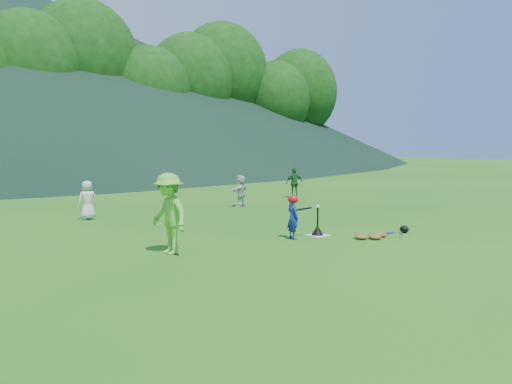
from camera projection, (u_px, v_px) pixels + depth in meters
ground at (317, 236)px, 12.44m from camera, size 120.00×120.00×0.00m
home_plate at (317, 235)px, 12.44m from camera, size 0.45×0.45×0.02m
baseball at (318, 206)px, 12.37m from camera, size 0.08×0.08×0.08m
batter_child at (293, 218)px, 11.96m from camera, size 0.33×0.43×1.04m
adult_coach at (169, 214)px, 10.34m from camera, size 0.71×1.14×1.69m
fielder_a at (88, 200)px, 15.00m from camera, size 0.59×0.40×1.18m
fielder_c at (295, 183)px, 21.05m from camera, size 0.80×0.57×1.26m
fielder_d at (241, 191)px, 18.06m from camera, size 1.12×0.76×1.16m
batting_tee at (318, 231)px, 12.43m from camera, size 0.30×0.30×0.68m
batter_gear at (294, 200)px, 11.94m from camera, size 0.73×0.26×0.40m
equipment_pile at (381, 234)px, 12.25m from camera, size 1.80×0.72×0.19m
outfield_fence at (29, 166)px, 34.36m from camera, size 70.07×0.08×1.33m
tree_line at (8, 66)px, 38.32m from camera, size 70.04×11.40×14.82m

